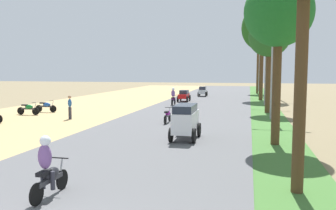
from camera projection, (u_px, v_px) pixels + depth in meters
parked_motorbike_fifth at (28, 108)px, 26.78m from camera, size 1.80×0.54×0.94m
parked_motorbike_sixth at (46, 106)px, 28.49m from camera, size 1.80×0.54×0.94m
pedestrian_on_shoulder at (70, 106)px, 24.39m from camera, size 0.43×0.41×1.62m
median_tree_second at (279, 14)px, 15.67m from camera, size 2.99×2.99×7.36m
median_tree_third at (269, 38)px, 27.67m from camera, size 3.14×3.14×7.38m
median_tree_fourth at (262, 28)px, 39.36m from camera, size 4.49×4.49×10.39m
median_tree_fifth at (258, 39)px, 50.52m from camera, size 3.17×3.17×9.39m
streetlamp_near at (273, 49)px, 24.05m from camera, size 3.16×0.20×8.18m
streetlamp_mid at (266, 56)px, 33.97m from camera, size 3.16×0.20×8.00m
streetlamp_far at (262, 59)px, 45.40m from camera, size 3.16×0.20×8.28m
streetlamp_farthest at (259, 61)px, 56.43m from camera, size 3.16×0.20×8.30m
utility_pole_near at (280, 56)px, 41.13m from camera, size 1.80×0.20×9.44m
car_van_white at (186, 120)px, 17.20m from camera, size 1.19×2.41×1.67m
car_sedan_red at (184, 95)px, 37.87m from camera, size 1.10×2.26×1.19m
car_hatchback_silver at (203, 91)px, 45.24m from camera, size 1.04×2.00×1.23m
motorbike_ahead_second at (48, 169)px, 9.31m from camera, size 0.54×1.80×1.66m
motorbike_ahead_third at (168, 115)px, 22.63m from camera, size 0.54×1.80×0.94m
motorbike_ahead_fourth at (173, 97)px, 33.85m from camera, size 0.54×1.80×1.66m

